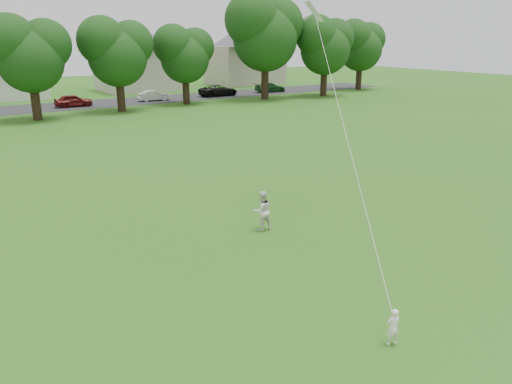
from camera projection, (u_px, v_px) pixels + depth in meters
ground at (286, 293)px, 13.58m from camera, size 160.00×160.00×0.00m
street at (16, 110)px, 46.85m from camera, size 90.00×7.00×0.01m
toddler at (393, 327)px, 11.19m from camera, size 0.38×0.30×0.91m
older_boy at (262, 211)px, 17.77m from camera, size 0.76×0.62×1.45m
kite at (344, 125)px, 15.03m from camera, size 3.00×5.11×12.48m
tree_row at (59, 40)px, 41.67m from camera, size 81.52×8.45×11.29m
parked_cars at (46, 103)px, 47.24m from camera, size 62.76×2.17×1.26m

